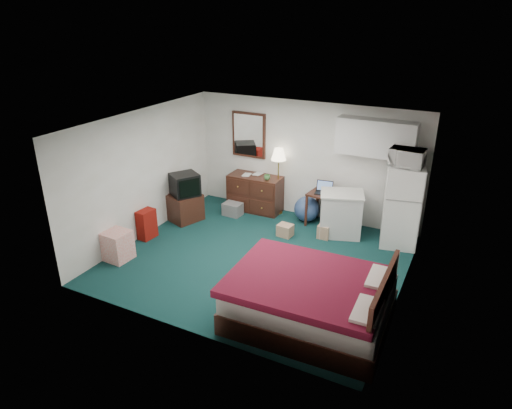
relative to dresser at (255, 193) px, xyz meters
The scene contains 25 objects.
floor 2.29m from the dresser, 61.64° to the right, with size 5.00×4.50×0.01m, color black.
ceiling 3.07m from the dresser, 61.64° to the right, with size 5.00×4.50×0.01m, color silver.
walls 2.40m from the dresser, 61.64° to the right, with size 5.01×4.51×2.50m.
mirror 1.30m from the dresser, 139.52° to the left, with size 0.80×0.06×1.00m, color white, non-canonical shape.
upper_cabinets 2.96m from the dresser, ahead, with size 1.50×0.35×0.70m, color silver, non-canonical shape.
headboard 4.80m from the dresser, 42.61° to the right, with size 0.06×1.56×1.00m, color black, non-canonical shape.
dresser is the anchor object (origin of this frame).
floor_lamp 0.63m from the dresser, ahead, with size 0.32×0.32×1.49m, color gold, non-canonical shape.
desk 1.61m from the dresser, ahead, with size 0.57×0.57×0.72m, color black, non-canonical shape.
exercise_ball 1.25m from the dresser, ahead, with size 0.54×0.54×0.54m, color navy.
kitchen_counter 2.10m from the dresser, ahead, with size 0.79×0.60×0.87m, color silver, non-canonical shape.
fridge 3.23m from the dresser, ahead, with size 0.65×0.65×1.59m, color white, non-canonical shape.
bed 4.11m from the dresser, 52.12° to the right, with size 2.20×1.71×0.70m, color #580B23, non-canonical shape.
tv_stand 1.61m from the dresser, 133.93° to the right, with size 0.58×0.63×0.58m, color black, non-canonical shape.
suitcase 2.55m from the dresser, 120.27° to the right, with size 0.23×0.36×0.59m, color maroon, non-canonical shape.
retail_box 3.34m from the dresser, 111.28° to the right, with size 0.43×0.43×0.54m, color white, non-canonical shape.
file_bin 0.64m from the dresser, 123.05° to the right, with size 0.40×0.30×0.28m, color slate, non-canonical shape.
cardboard_box_a 1.46m from the dresser, 38.46° to the right, with size 0.29×0.24×0.24m, color #9A765E, non-canonical shape.
cardboard_box_b 1.96m from the dresser, 17.94° to the right, with size 0.23×0.27×0.27m, color #9A765E, non-canonical shape.
laptop 1.67m from the dresser, ahead, with size 0.34×0.28×0.23m, color black, non-canonical shape.
crt_tv 1.63m from the dresser, 133.25° to the right, with size 0.51×0.55×0.47m, color black, non-canonical shape.
microwave 3.48m from the dresser, ahead, with size 0.60×0.33×0.40m, color white.
book_a 0.59m from the dresser, 168.88° to the right, with size 0.17×0.02×0.23m, color #9A765E.
book_b 0.54m from the dresser, 124.49° to the left, with size 0.17×0.02×0.23m, color #9A765E.
mug 0.59m from the dresser, 17.42° to the right, with size 0.14×0.11×0.14m, color #4B8745.
Camera 1 is at (3.23, -6.49, 4.19)m, focal length 32.00 mm.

